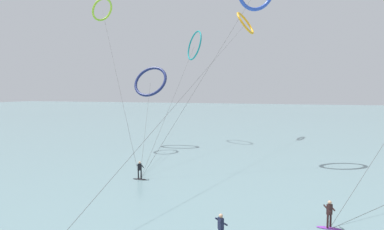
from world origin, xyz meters
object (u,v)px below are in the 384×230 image
object	(u,v)px
surfer_charcoal	(140,172)
kite_navy	(150,81)
kite_lime	(102,10)
surfer_violet	(329,216)
kite_teal	(194,46)
kite_amber	(245,23)

from	to	relation	value
surfer_charcoal	kite_navy	world-z (taller)	kite_navy
surfer_charcoal	kite_lime	distance (m)	25.79
surfer_violet	kite_navy	xyz separation A→B (m)	(-22.62, 23.33, 8.86)
surfer_charcoal	kite_teal	distance (m)	28.41
surfer_charcoal	kite_amber	size ratio (longest dim) A/B	0.03
surfer_violet	kite_teal	bearing A→B (deg)	-109.30
surfer_charcoal	kite_navy	size ratio (longest dim) A/B	0.09
surfer_violet	kite_amber	bearing A→B (deg)	-124.00
surfer_charcoal	kite_amber	xyz separation A→B (m)	(4.90, 31.26, 19.39)
kite_lime	kite_teal	world-z (taller)	kite_lime
surfer_charcoal	kite_lime	xyz separation A→B (m)	(-12.18, 12.97, 18.67)
kite_navy	kite_lime	world-z (taller)	kite_lime
surfer_violet	kite_lime	size ratio (longest dim) A/B	0.08
surfer_charcoal	kite_navy	bearing A→B (deg)	105.84
kite_amber	kite_teal	size ratio (longest dim) A/B	1.93
kite_amber	kite_teal	distance (m)	11.12
kite_navy	kite_amber	size ratio (longest dim) A/B	0.37
kite_teal	kite_lime	bearing A→B (deg)	-81.88
kite_navy	kite_teal	distance (m)	10.21
kite_navy	kite_amber	xyz separation A→B (m)	(11.94, 13.94, 10.52)
surfer_violet	kite_teal	distance (m)	38.04
kite_lime	kite_teal	distance (m)	15.38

